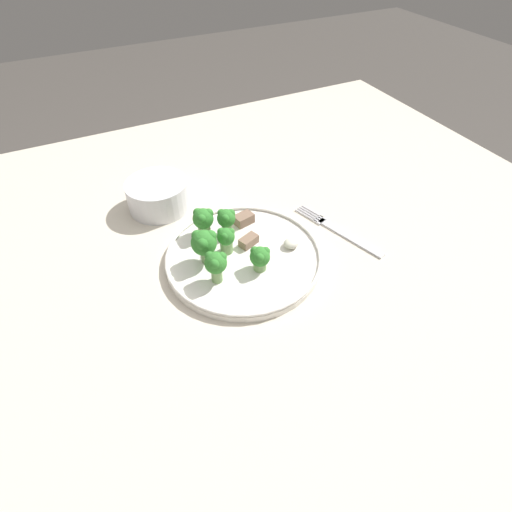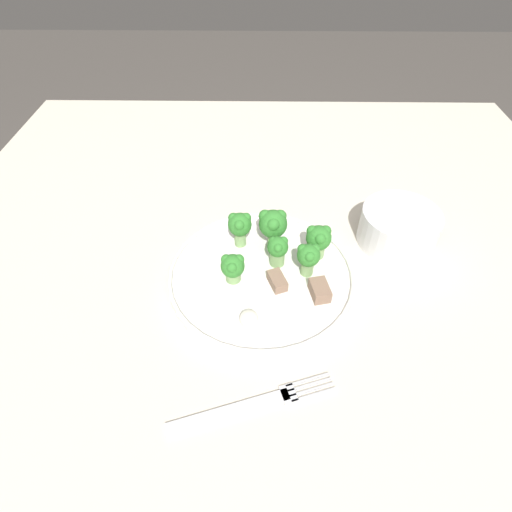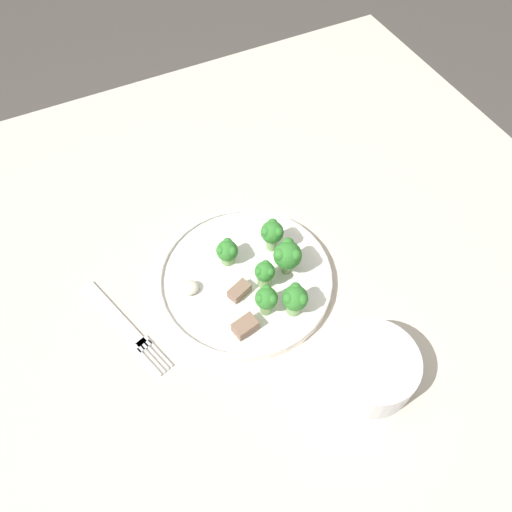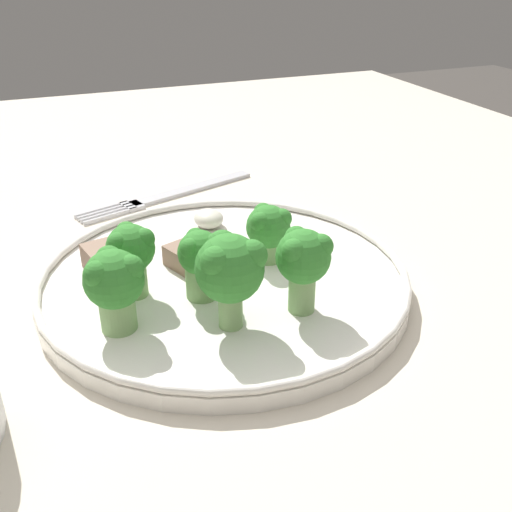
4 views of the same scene
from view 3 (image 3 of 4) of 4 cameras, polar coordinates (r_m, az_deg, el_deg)
name	(u,v)px [view 3 (image 3 of 4)]	position (r m, az deg, el deg)	size (l,w,h in m)	color
ground_plane	(238,432)	(1.51, -2.11, -19.47)	(8.00, 8.00, 0.00)	#4C4742
table	(226,324)	(0.87, -3.47, -7.79)	(1.36, 1.19, 0.76)	beige
dinner_plate	(246,278)	(0.81, -1.19, -2.53)	(0.28, 0.28, 0.02)	white
fork	(125,325)	(0.80, -14.75, -7.58)	(0.08, 0.20, 0.00)	silver
cream_bowl	(371,368)	(0.74, 13.05, -12.39)	(0.13, 0.13, 0.06)	silver
broccoli_floret_near_rim_left	(265,273)	(0.78, 1.01, -1.95)	(0.03, 0.03, 0.05)	#7FA866
broccoli_floret_center_left	(272,233)	(0.81, 1.85, 2.66)	(0.04, 0.04, 0.06)	#7FA866
broccoli_floret_back_left	(287,255)	(0.78, 3.61, 0.15)	(0.05, 0.05, 0.07)	#7FA866
broccoli_floret_front_left	(227,251)	(0.80, -3.31, 0.56)	(0.04, 0.04, 0.05)	#7FA866
broccoli_floret_center_back	(295,299)	(0.75, 4.47, -4.89)	(0.04, 0.04, 0.06)	#7FA866
broccoli_floret_mid_cluster	(266,299)	(0.75, 1.19, -4.93)	(0.04, 0.03, 0.06)	#7FA866
meat_slice_front_slice	(245,326)	(0.75, -1.24, -8.04)	(0.04, 0.03, 0.02)	#846651
meat_slice_middle_slice	(239,291)	(0.79, -1.92, -4.00)	(0.04, 0.03, 0.02)	#846651
sauce_dollop	(190,288)	(0.80, -7.57, -3.61)	(0.03, 0.03, 0.02)	silver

